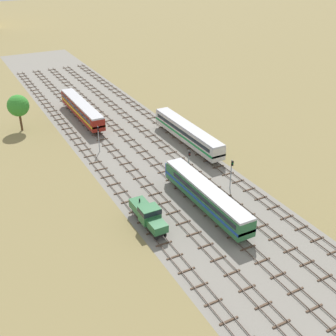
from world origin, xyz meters
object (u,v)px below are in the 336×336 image
object	(u,v)px
passenger_coach_centre_right_mid	(188,132)
signal_post_nearest	(189,162)
diesel_railcar_centre_left_nearest	(206,195)
signal_post_mid	(231,170)
shunter_loco_far_left_near	(148,214)
passenger_coach_left_midfar	(82,109)
signal_post_near	(99,136)

from	to	relation	value
passenger_coach_centre_right_mid	signal_post_nearest	world-z (taller)	signal_post_nearest
diesel_railcar_centre_left_nearest	signal_post_mid	size ratio (longest dim) A/B	4.01
shunter_loco_far_left_near	passenger_coach_left_midfar	size ratio (longest dim) A/B	0.38
passenger_coach_left_midfar	signal_post_mid	xyz separation A→B (m)	(11.77, -40.57, 0.65)
diesel_railcar_centre_left_nearest	signal_post_nearest	xyz separation A→B (m)	(2.35, 9.10, 0.89)
passenger_coach_centre_right_mid	signal_post_mid	xyz separation A→B (m)	(-2.35, -17.91, 0.65)
shunter_loco_far_left_near	signal_post_near	distance (m)	26.53
diesel_railcar_centre_left_nearest	passenger_coach_centre_right_mid	xyz separation A→B (m)	(9.42, 21.50, 0.02)
signal_post_mid	shunter_loco_far_left_near	bearing A→B (deg)	-168.74
signal_post_near	signal_post_nearest	bearing A→B (deg)	-61.85
signal_post_nearest	diesel_railcar_centre_left_nearest	bearing A→B (deg)	-104.51
shunter_loco_far_left_near	signal_post_mid	world-z (taller)	signal_post_mid
diesel_railcar_centre_left_nearest	passenger_coach_left_midfar	xyz separation A→B (m)	(-4.71, 44.17, 0.02)
diesel_railcar_centre_left_nearest	signal_post_nearest	distance (m)	9.44
passenger_coach_left_midfar	shunter_loco_far_left_near	bearing A→B (deg)	-96.13
passenger_coach_centre_right_mid	signal_post_near	xyz separation A→B (m)	(-16.48, 5.19, 0.73)
signal_post_near	signal_post_mid	size ratio (longest dim) A/B	1.03
passenger_coach_left_midfar	signal_post_nearest	xyz separation A→B (m)	(7.06, -35.07, 0.88)
shunter_loco_far_left_near	passenger_coach_left_midfar	distance (m)	44.11
diesel_railcar_centre_left_nearest	passenger_coach_centre_right_mid	world-z (taller)	same
passenger_coach_left_midfar	signal_post_near	distance (m)	17.64
passenger_coach_left_midfar	signal_post_near	size ratio (longest dim) A/B	4.18
passenger_coach_centre_right_mid	signal_post_near	bearing A→B (deg)	162.51
shunter_loco_far_left_near	passenger_coach_centre_right_mid	distance (m)	28.36
signal_post_mid	signal_post_near	bearing A→B (deg)	121.44
diesel_railcar_centre_left_nearest	signal_post_near	size ratio (longest dim) A/B	3.90
shunter_loco_far_left_near	signal_post_nearest	world-z (taller)	signal_post_nearest
shunter_loco_far_left_near	signal_post_nearest	bearing A→B (deg)	36.74
shunter_loco_far_left_near	signal_post_near	world-z (taller)	signal_post_near
passenger_coach_centre_right_mid	signal_post_near	size ratio (longest dim) A/B	4.18
passenger_coach_left_midfar	signal_post_nearest	distance (m)	35.79
shunter_loco_far_left_near	passenger_coach_centre_right_mid	bearing A→B (deg)	48.37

